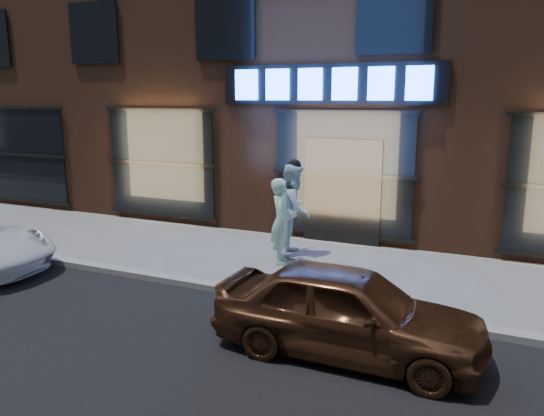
{
  "coord_description": "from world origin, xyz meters",
  "views": [
    {
      "loc": [
        3.41,
        -7.62,
        3.32
      ],
      "look_at": [
        -0.72,
        1.6,
        1.2
      ],
      "focal_mm": 35.0,
      "sensor_mm": 36.0,
      "label": 1
    }
  ],
  "objects": [
    {
      "name": "man_cap",
      "position": [
        -0.67,
        2.64,
        0.98
      ],
      "size": [
        0.93,
        1.09,
        1.96
      ],
      "primitive_type": "imported",
      "rotation": [
        0.0,
        0.0,
        1.78
      ],
      "color": "white",
      "rests_on": "ground"
    },
    {
      "name": "man_bowtie",
      "position": [
        -0.67,
        1.93,
        0.87
      ],
      "size": [
        0.62,
        0.74,
        1.74
      ],
      "primitive_type": "imported",
      "rotation": [
        0.0,
        0.0,
        1.95
      ],
      "color": "#AADFC4",
      "rests_on": "ground"
    },
    {
      "name": "ground",
      "position": [
        0.0,
        0.0,
        0.0
      ],
      "size": [
        90.0,
        90.0,
        0.0
      ],
      "primitive_type": "plane",
      "color": "slate",
      "rests_on": "ground"
    },
    {
      "name": "curb",
      "position": [
        0.0,
        0.0,
        0.06
      ],
      "size": [
        60.0,
        0.25,
        0.12
      ],
      "primitive_type": "cube",
      "color": "gray",
      "rests_on": "ground"
    },
    {
      "name": "storefront_building",
      "position": [
        -0.0,
        7.99,
        5.15
      ],
      "size": [
        30.2,
        8.28,
        10.3
      ],
      "color": "#54301E",
      "rests_on": "ground"
    },
    {
      "name": "gold_sedan",
      "position": [
        1.67,
        -1.33,
        0.6
      ],
      "size": [
        3.53,
        1.43,
        1.2
      ],
      "primitive_type": "imported",
      "rotation": [
        0.0,
        0.0,
        1.57
      ],
      "color": "brown",
      "rests_on": "ground"
    }
  ]
}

